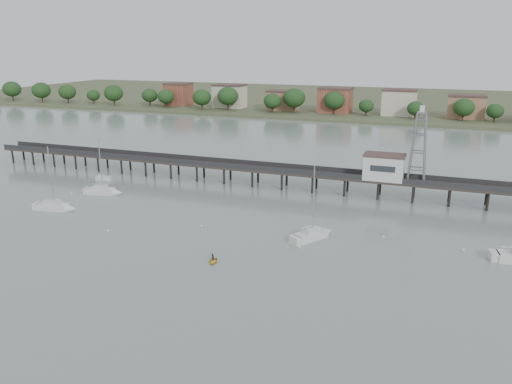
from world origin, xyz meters
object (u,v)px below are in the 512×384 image
sailboat_a (59,207)px  lattice_tower (419,148)px  sailboat_b (106,191)px  yellow_dinghy (213,262)px  sailboat_c (316,234)px  white_tender (104,178)px  pier (270,170)px

sailboat_a → lattice_tower: bearing=15.9°
sailboat_b → yellow_dinghy: bearing=-44.5°
sailboat_c → white_tender: (-56.28, 18.84, -0.20)m
sailboat_c → yellow_dinghy: size_ratio=5.46×
sailboat_c → sailboat_a: (-50.44, -3.20, 0.00)m
sailboat_c → white_tender: sailboat_c is taller
yellow_dinghy → pier: bearing=86.2°
pier → yellow_dinghy: 42.48m
sailboat_b → white_tender: bearing=118.1°
white_tender → yellow_dinghy: white_tender is taller
pier → white_tender: pier is taller
sailboat_c → pier: bearing=65.5°
lattice_tower → white_tender: size_ratio=3.90×
sailboat_b → white_tender: (-8.00, 9.81, -0.20)m
pier → sailboat_a: bearing=-137.5°
lattice_tower → sailboat_c: 32.34m
sailboat_c → sailboat_b: bearing=112.3°
sailboat_b → yellow_dinghy: (36.22, -23.89, -0.64)m
sailboat_b → white_tender: sailboat_b is taller
sailboat_b → sailboat_a: bearing=-111.1°
sailboat_a → yellow_dinghy: bearing=-26.2°
pier → sailboat_b: 36.00m
pier → sailboat_b: (-30.96, -18.09, -3.15)m
sailboat_c → sailboat_a: 50.54m
yellow_dinghy → sailboat_b: bearing=135.6°
sailboat_b → yellow_dinghy: size_ratio=5.30×
lattice_tower → yellow_dinghy: size_ratio=6.33×
pier → yellow_dinghy: size_ratio=61.22×
lattice_tower → yellow_dinghy: 50.74m
pier → sailboat_b: sailboat_b is taller
lattice_tower → yellow_dinghy: lattice_tower is taller
sailboat_c → lattice_tower: bearing=5.3°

